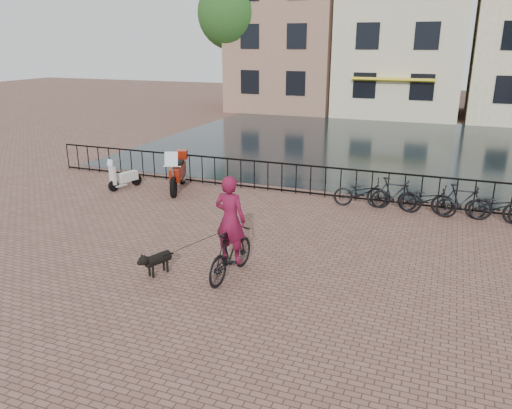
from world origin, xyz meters
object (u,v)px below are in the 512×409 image
(motorcycle, at_px, (178,168))
(scooter, at_px, (124,172))
(dog, at_px, (158,262))
(cyclist, at_px, (230,233))

(motorcycle, height_order, scooter, motorcycle)
(dog, distance_m, scooter, 7.17)
(scooter, bearing_deg, motorcycle, 32.10)
(dog, relative_size, motorcycle, 0.40)
(dog, bearing_deg, scooter, 152.56)
(motorcycle, relative_size, scooter, 1.76)
(cyclist, bearing_deg, motorcycle, -46.35)
(scooter, bearing_deg, cyclist, -20.80)
(cyclist, relative_size, motorcycle, 1.17)
(dog, height_order, motorcycle, motorcycle)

